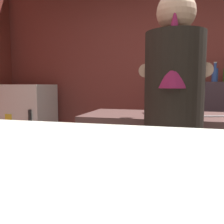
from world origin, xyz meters
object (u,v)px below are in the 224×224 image
bartender (173,118)px  chefs_knife (214,116)px  bottle_soy (185,76)px  bottle_hot_sauce (169,75)px  mixing_bowl (156,110)px  bottle_olive_oil (215,74)px  mini_fridge (28,126)px

bartender → chefs_knife: (0.28, 0.40, -0.03)m
chefs_knife → bottle_soy: bearing=79.0°
bottle_hot_sauce → bartender: bearing=-87.0°
mixing_bowl → bottle_olive_oil: (0.58, 1.09, 0.33)m
chefs_knife → bottle_olive_oil: bottle_olive_oil is taller
chefs_knife → bottle_hot_sauce: bottle_hot_sauce is taller
mini_fridge → bottle_soy: size_ratio=5.67×
bartender → mixing_bowl: size_ratio=9.72×
chefs_knife → bottle_olive_oil: 1.27m
bottle_hot_sauce → bottle_soy: bearing=26.7°
bartender → bottle_hot_sauce: bartender is taller
chefs_knife → bottle_olive_oil: size_ratio=1.06×
bottle_olive_oil → bartender: bearing=-105.0°
bottle_hot_sauce → mixing_bowl: bearing=-93.1°
chefs_knife → bottle_hot_sauce: size_ratio=1.16×
chefs_knife → bottle_hot_sauce: 1.34m
chefs_knife → bottle_soy: size_ratio=1.16×
bartender → bottle_hot_sauce: size_ratio=8.16×
bottle_soy → bottle_olive_oil: bottle_olive_oil is taller
bottle_hot_sauce → bottle_olive_oil: 0.52m
bottle_hot_sauce → chefs_knife: bearing=-73.6°
bottle_olive_oil → bottle_soy: bearing=157.6°
mini_fridge → chefs_knife: bearing=-25.8°
bottle_soy → chefs_knife: bearing=-82.7°
mixing_bowl → bottle_hot_sauce: 1.17m
bottle_hot_sauce → bottle_olive_oil: bottle_olive_oil is taller
mixing_bowl → bottle_soy: bottle_soy is taller
mini_fridge → mixing_bowl: (1.87, -0.98, 0.38)m
mini_fridge → chefs_knife: (2.29, -1.11, 0.36)m
bartender → bottle_soy: bartender is taller
bottle_soy → bottle_hot_sauce: 0.22m
mini_fridge → bottle_soy: bottle_soy is taller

